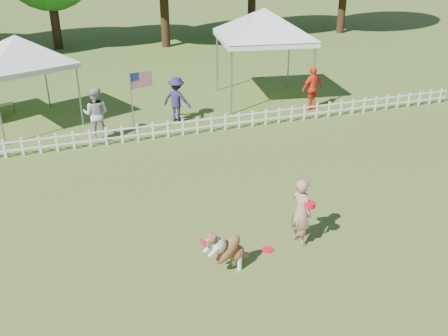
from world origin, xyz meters
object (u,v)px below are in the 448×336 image
Objects in this scene: canopy_tent_left at (23,82)px; spectator_a at (96,114)px; frisbee_on_turf at (268,250)px; flag_pole at (132,106)px; spectator_c at (312,88)px; dog at (228,249)px; spectator_b at (177,99)px; canopy_tent_right at (263,56)px; handler at (301,212)px.

canopy_tent_left is 1.75× the size of spectator_a.
flag_pole is (-1.54, 7.36, 1.08)m from frisbee_on_turf.
spectator_c is (8.00, 0.39, -0.04)m from spectator_a.
spectator_c is at bearing -32.61° from canopy_tent_left.
dog is 8.95m from spectator_b.
flag_pole is at bearing -147.66° from canopy_tent_right.
spectator_c is at bearing -155.06° from spectator_a.
canopy_tent_right reaches higher than spectator_b.
handler is 1.90m from dog.
spectator_b is at bearing -37.75° from canopy_tent_left.
flag_pole is at bearing 72.35° from spectator_b.
dog is 11.45m from canopy_tent_right.
spectator_a is (-1.62, 8.01, 0.34)m from dog.
canopy_tent_right is 2.11× the size of spectator_c.
canopy_tent_left is at bearing -23.89° from spectator_c.
spectator_a reaches higher than spectator_c.
canopy_tent_left reaches higher than spectator_a.
canopy_tent_left is 0.87× the size of canopy_tent_right.
flag_pole is at bearing 77.44° from dog.
handler is at bearing 4.17° from frisbee_on_turf.
spectator_b is at bearing -141.47° from spectator_a.
canopy_tent_left is (-4.81, 9.82, 1.51)m from frisbee_on_turf.
canopy_tent_left is 1.90× the size of spectator_b.
handler is 0.71× the size of flag_pole.
frisbee_on_turf is 8.11m from spectator_a.
spectator_a is (-3.44, 7.55, 0.10)m from handler.
spectator_b is (0.20, 8.45, 0.79)m from frisbee_on_turf.
spectator_c is at bearing -45.15° from canopy_tent_right.
canopy_tent_right reaches higher than canopy_tent_left.
canopy_tent_left is at bearing 124.36° from flag_pole.
spectator_c is at bearing -144.67° from spectator_b.
spectator_c reaches higher than frisbee_on_turf.
canopy_tent_left is 3.14m from spectator_a.
canopy_tent_right reaches higher than handler.
handler is at bearing -99.62° from canopy_tent_right.
spectator_a is at bearing 11.06° from handler.
canopy_tent_right is at bearing 67.53° from frisbee_on_turf.
handler reaches higher than frisbee_on_turf.
dog is 10.55m from spectator_c.
frisbee_on_turf is 7.60m from flag_pole.
canopy_tent_right reaches higher than dog.
flag_pole is at bearing -8.41° from spectator_c.
frisbee_on_turf is 10.72m from canopy_tent_right.
canopy_tent_right is 2.38m from spectator_c.
spectator_c is at bearing -13.42° from flag_pole.
canopy_tent_left is at bearing -23.99° from spectator_a.
frisbee_on_turf is at bearing -96.88° from flag_pole.
canopy_tent_right is at bearing -139.96° from spectator_a.
dog is at bearing -107.59° from canopy_tent_right.
canopy_tent_right reaches higher than spectator_a.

